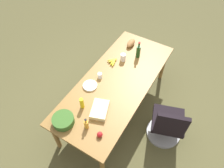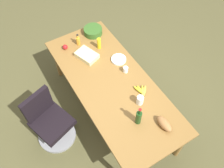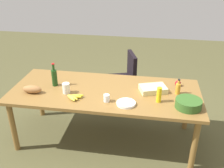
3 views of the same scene
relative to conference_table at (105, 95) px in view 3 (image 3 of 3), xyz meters
The scene contains 14 objects.
ground_plane 0.68m from the conference_table, ahead, with size 10.00×10.00×0.00m, color brown.
conference_table is the anchor object (origin of this frame).
office_chair 1.02m from the conference_table, 84.68° to the left, with size 0.61×0.61×0.90m.
apple_red 0.97m from the conference_table, 16.78° to the left, with size 0.08×0.08×0.08m, color #B01A1C.
sheet_cake 0.61m from the conference_table, ahead, with size 0.32×0.22×0.07m, color beige.
paper_cup 0.30m from the conference_table, 75.44° to the right, with size 0.07×0.07×0.09m, color white.
banana_bunch 0.43m from the conference_table, 140.96° to the right, with size 0.21×0.17×0.04m.
salad_bowl 1.04m from the conference_table, 14.04° to the right, with size 0.29×0.29×0.10m, color #335D22.
wine_bottle 0.70m from the conference_table, behind, with size 0.09×0.09×0.31m.
mayo_jar 0.50m from the conference_table, 162.87° to the right, with size 0.09×0.09×0.13m, color white.
mustard_bottle 0.71m from the conference_table, 14.72° to the right, with size 0.06×0.06×0.19m, color yellow.
bread_loaf 0.91m from the conference_table, 166.71° to the right, with size 0.24×0.11×0.10m, color #A06C3C.
paper_plate_stack 0.43m from the conference_table, 44.67° to the right, with size 0.22×0.22×0.03m, color white.
dressing_bottle 0.92m from the conference_table, ahead, with size 0.06×0.06×0.20m.
Camera 3 is at (0.55, -2.82, 2.29)m, focal length 41.13 mm.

